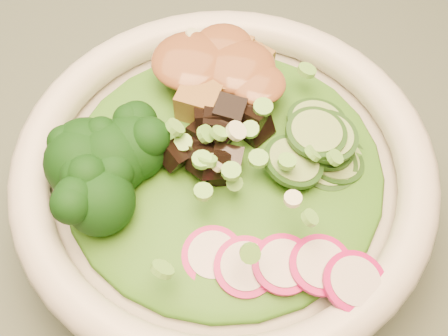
% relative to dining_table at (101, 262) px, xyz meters
% --- Properties ---
extents(dining_table, '(1.20, 0.80, 0.75)m').
position_rel_dining_table_xyz_m(dining_table, '(0.00, 0.00, 0.00)').
color(dining_table, black).
rests_on(dining_table, ground).
extents(salad_bowl, '(0.28, 0.28, 0.08)m').
position_rel_dining_table_xyz_m(salad_bowl, '(0.11, 0.03, 0.15)').
color(salad_bowl, silver).
rests_on(salad_bowl, dining_table).
extents(lettuce_bed, '(0.21, 0.21, 0.02)m').
position_rel_dining_table_xyz_m(lettuce_bed, '(0.11, 0.03, 0.18)').
color(lettuce_bed, '#296014').
rests_on(lettuce_bed, salad_bowl).
extents(broccoli_florets, '(0.10, 0.09, 0.05)m').
position_rel_dining_table_xyz_m(broccoli_florets, '(0.05, -0.01, 0.19)').
color(broccoli_florets, black).
rests_on(broccoli_florets, salad_bowl).
extents(radish_slices, '(0.12, 0.07, 0.02)m').
position_rel_dining_table_xyz_m(radish_slices, '(0.14, -0.03, 0.18)').
color(radish_slices, '#B00D58').
rests_on(radish_slices, salad_bowl).
extents(cucumber_slices, '(0.09, 0.09, 0.04)m').
position_rel_dining_table_xyz_m(cucumber_slices, '(0.17, 0.06, 0.19)').
color(cucumber_slices, '#7EA65C').
rests_on(cucumber_slices, salad_bowl).
extents(mushroom_heap, '(0.09, 0.09, 0.04)m').
position_rel_dining_table_xyz_m(mushroom_heap, '(0.10, 0.04, 0.19)').
color(mushroom_heap, black).
rests_on(mushroom_heap, salad_bowl).
extents(tofu_cubes, '(0.11, 0.08, 0.04)m').
position_rel_dining_table_xyz_m(tofu_cubes, '(0.08, 0.08, 0.19)').
color(tofu_cubes, olive).
rests_on(tofu_cubes, salad_bowl).
extents(peanut_sauce, '(0.07, 0.06, 0.02)m').
position_rel_dining_table_xyz_m(peanut_sauce, '(0.08, 0.08, 0.20)').
color(peanut_sauce, brown).
rests_on(peanut_sauce, tofu_cubes).
extents(scallion_garnish, '(0.20, 0.20, 0.02)m').
position_rel_dining_table_xyz_m(scallion_garnish, '(0.11, 0.03, 0.20)').
color(scallion_garnish, '#6CC043').
rests_on(scallion_garnish, salad_bowl).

